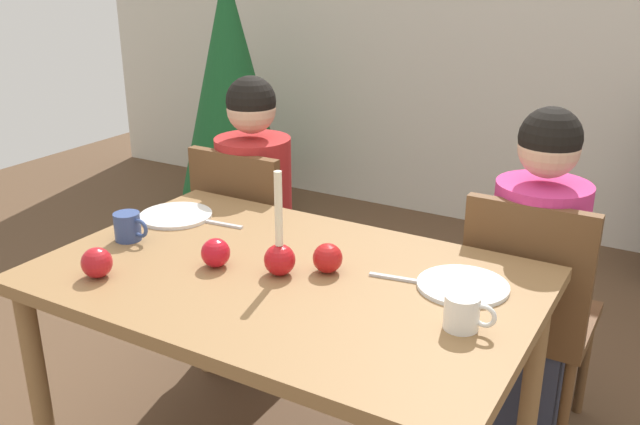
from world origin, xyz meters
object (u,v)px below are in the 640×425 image
apple_by_left_plate (216,253)px  apple_by_right_mug (328,258)px  candle_centerpiece (280,254)px  mug_right (463,312)px  christmas_tree (230,83)px  plate_right (463,286)px  mug_left (128,227)px  dining_table (285,299)px  person_left_child (255,224)px  plate_left (176,216)px  chair_right (528,306)px  chair_left (251,240)px  person_right_child (532,287)px  apple_near_candle (97,263)px

apple_by_left_plate → apple_by_right_mug: 0.33m
candle_centerpiece → mug_right: candle_centerpiece is taller
christmas_tree → plate_right: bearing=-39.9°
mug_left → dining_table: bearing=4.3°
mug_right → apple_by_right_mug: size_ratio=1.50×
person_left_child → christmas_tree: bearing=130.1°
plate_left → candle_centerpiece: bearing=-19.5°
chair_right → plate_left: chair_right is taller
chair_left → apple_by_right_mug: 0.90m
chair_right → apple_by_right_mug: 0.76m
chair_left → christmas_tree: christmas_tree is taller
chair_right → plate_right: size_ratio=3.61×
mug_left → mug_right: mug_left is taller
person_left_child → plate_right: 1.15m
chair_right → christmas_tree: (-2.23, 1.35, 0.34)m
plate_right → apple_by_left_plate: apple_by_left_plate is taller
christmas_tree → apple_by_left_plate: christmas_tree is taller
mug_right → person_right_child: bearing=88.4°
dining_table → person_right_child: size_ratio=1.19×
christmas_tree → person_left_child: bearing=-49.9°
person_right_child → chair_left: bearing=-178.3°
candle_centerpiece → chair_left: bearing=131.7°
chair_left → plate_right: size_ratio=3.61×
mug_left → apple_by_left_plate: size_ratio=1.48×
chair_left → candle_centerpiece: bearing=-48.3°
christmas_tree → mug_left: christmas_tree is taller
chair_right → mug_right: size_ratio=6.98×
apple_by_left_plate → apple_by_right_mug: bearing=23.5°
chair_right → plate_right: (-0.09, -0.44, 0.24)m
person_right_child → christmas_tree: christmas_tree is taller
chair_left → chair_right: size_ratio=1.00×
person_right_child → plate_left: 1.23m
candle_centerpiece → plate_left: (-0.56, 0.20, -0.06)m
mug_right → apple_by_right_mug: (-0.44, 0.11, -0.00)m
mug_left → apple_near_candle: bearing=-63.8°
person_left_child → mug_right: size_ratio=9.09×
chair_left → candle_centerpiece: size_ratio=2.95×
person_left_child → apple_by_left_plate: person_left_child is taller
chair_right → dining_table: bearing=-132.5°
person_right_child → person_left_child: bearing=180.0°
mug_left → person_right_child: bearing=31.4°
plate_left → apple_by_left_plate: size_ratio=2.93×
chair_left → plate_left: 0.49m
chair_right → christmas_tree: 2.63m
plate_left → person_left_child: bearing=89.2°
chair_left → mug_right: size_ratio=6.98×
candle_centerpiece → apple_by_left_plate: bearing=-165.9°
chair_left → mug_left: 0.71m
chair_left → christmas_tree: 1.78m
apple_by_left_plate → apple_near_candle: bearing=-137.5°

